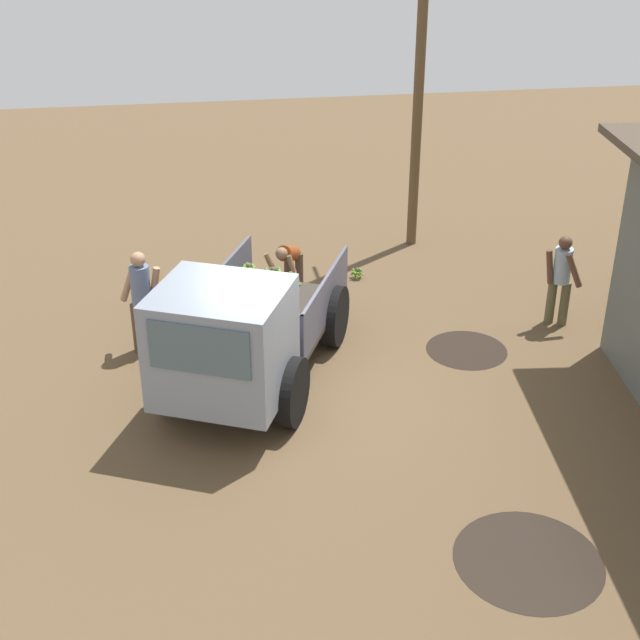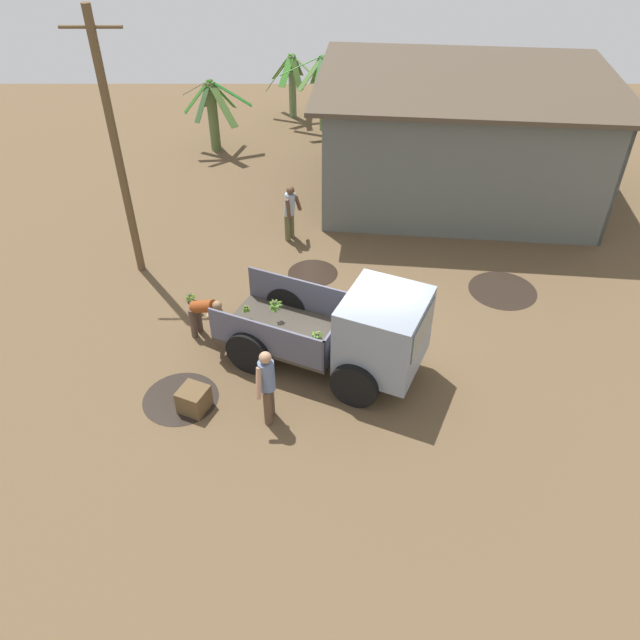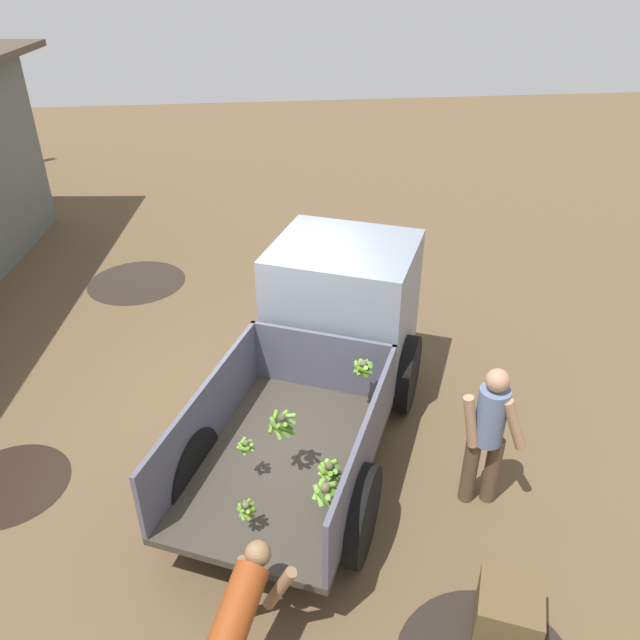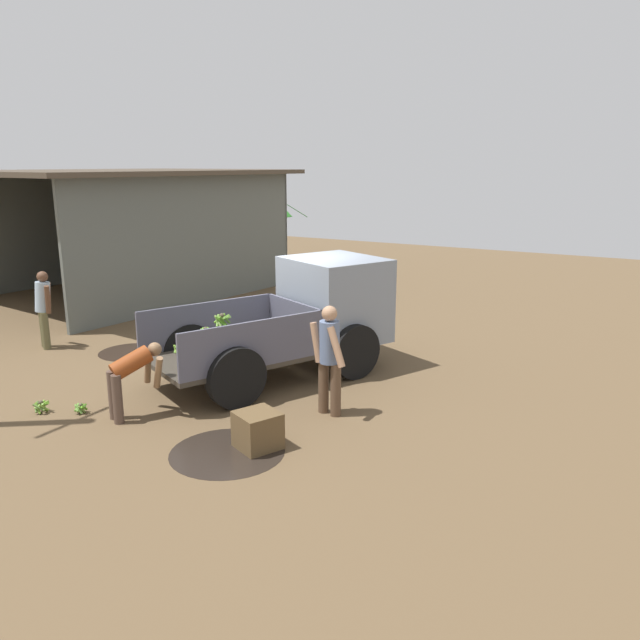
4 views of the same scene
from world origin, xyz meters
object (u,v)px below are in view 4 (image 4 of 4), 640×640
at_px(cargo_truck, 315,312).
at_px(banana_bunch_on_ground_0, 81,408).
at_px(person_worker_loading, 131,374).
at_px(banana_bunch_on_ground_1, 41,406).
at_px(person_bystander_near_shed, 44,306).
at_px(person_foreground_visitor, 329,355).
at_px(wooden_crate_0, 258,430).

bearing_deg(cargo_truck, banana_bunch_on_ground_0, 175.95).
xyz_separation_m(person_worker_loading, banana_bunch_on_ground_1, (-0.59, 1.34, -0.57)).
relative_size(cargo_truck, person_worker_loading, 4.16).
relative_size(person_bystander_near_shed, banana_bunch_on_ground_1, 6.48).
xyz_separation_m(person_foreground_visitor, person_worker_loading, (-1.57, 2.48, -0.25)).
xyz_separation_m(banana_bunch_on_ground_0, wooden_crate_0, (0.39, -3.03, 0.16)).
height_order(cargo_truck, wooden_crate_0, cargo_truck).
bearing_deg(cargo_truck, person_bystander_near_shed, 131.04).
height_order(person_foreground_visitor, person_worker_loading, person_foreground_visitor).
distance_m(banana_bunch_on_ground_0, banana_bunch_on_ground_1, 0.61).
bearing_deg(wooden_crate_0, cargo_truck, 17.64).
relative_size(cargo_truck, banana_bunch_on_ground_0, 22.48).
relative_size(cargo_truck, person_bystander_near_shed, 2.87).
relative_size(cargo_truck, banana_bunch_on_ground_1, 18.58).
bearing_deg(person_worker_loading, banana_bunch_on_ground_1, 139.31).
height_order(person_bystander_near_shed, wooden_crate_0, person_bystander_near_shed).
bearing_deg(banana_bunch_on_ground_1, person_worker_loading, -66.30).
height_order(cargo_truck, banana_bunch_on_ground_1, cargo_truck).
distance_m(person_worker_loading, person_bystander_near_shed, 4.61).
height_order(cargo_truck, person_worker_loading, cargo_truck).
bearing_deg(wooden_crate_0, person_foreground_visitor, -10.04).
distance_m(banana_bunch_on_ground_1, wooden_crate_0, 3.63).
height_order(person_worker_loading, banana_bunch_on_ground_0, person_worker_loading).
bearing_deg(person_foreground_visitor, person_worker_loading, -49.65).
xyz_separation_m(person_foreground_visitor, person_bystander_near_shed, (0.17, 6.75, -0.05)).
distance_m(person_worker_loading, wooden_crate_0, 2.27).
distance_m(cargo_truck, person_foreground_visitor, 2.24).
xyz_separation_m(cargo_truck, banana_bunch_on_ground_1, (-3.96, 2.51, -0.96)).
bearing_deg(banana_bunch_on_ground_0, person_bystander_near_shed, 59.49).
distance_m(person_bystander_near_shed, banana_bunch_on_ground_1, 3.81).
relative_size(person_foreground_visitor, wooden_crate_0, 3.20).
distance_m(person_foreground_visitor, person_bystander_near_shed, 6.75).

